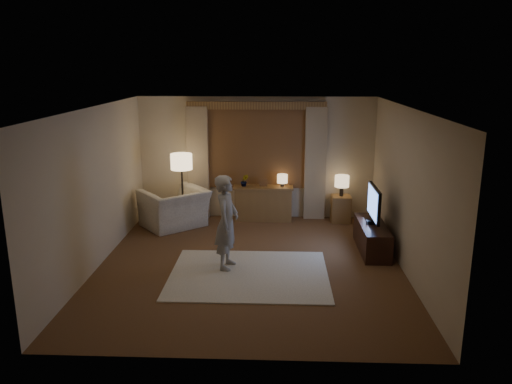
# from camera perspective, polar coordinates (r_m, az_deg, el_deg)

# --- Properties ---
(room) EXTENTS (5.04, 5.54, 2.64)m
(room) POSITION_cam_1_polar(r_m,az_deg,el_deg) (8.48, -0.56, 1.34)
(room) COLOR brown
(room) RESTS_ON ground
(rug) EXTENTS (2.50, 2.00, 0.02)m
(rug) POSITION_cam_1_polar(r_m,az_deg,el_deg) (8.03, -0.80, -9.40)
(rug) COLOR white
(rug) RESTS_ON floor
(sideboard) EXTENTS (1.20, 0.40, 0.70)m
(sideboard) POSITION_cam_1_polar(r_m,az_deg,el_deg) (10.66, 0.84, -1.38)
(sideboard) COLOR brown
(sideboard) RESTS_ON floor
(picture_frame) EXTENTS (0.16, 0.02, 0.20)m
(picture_frame) POSITION_cam_1_polar(r_m,az_deg,el_deg) (10.54, 0.85, 0.97)
(picture_frame) COLOR brown
(picture_frame) RESTS_ON sideboard
(plant) EXTENTS (0.17, 0.13, 0.30)m
(plant) POSITION_cam_1_polar(r_m,az_deg,el_deg) (10.55, -1.32, 1.26)
(plant) COLOR #999999
(plant) RESTS_ON sideboard
(table_lamp_sideboard) EXTENTS (0.22, 0.22, 0.30)m
(table_lamp_sideboard) POSITION_cam_1_polar(r_m,az_deg,el_deg) (10.52, 3.03, 1.47)
(table_lamp_sideboard) COLOR black
(table_lamp_sideboard) RESTS_ON sideboard
(floor_lamp) EXTENTS (0.44, 0.44, 1.50)m
(floor_lamp) POSITION_cam_1_polar(r_m,az_deg,el_deg) (10.22, -8.50, 3.00)
(floor_lamp) COLOR black
(floor_lamp) RESTS_ON floor
(armchair) EXTENTS (1.60, 1.58, 0.78)m
(armchair) POSITION_cam_1_polar(r_m,az_deg,el_deg) (10.33, -9.30, -1.85)
(armchair) COLOR #EEE3C4
(armchair) RESTS_ON floor
(side_table) EXTENTS (0.40, 0.40, 0.56)m
(side_table) POSITION_cam_1_polar(r_m,az_deg,el_deg) (10.71, 9.66, -1.89)
(side_table) COLOR brown
(side_table) RESTS_ON floor
(table_lamp_side) EXTENTS (0.30, 0.30, 0.44)m
(table_lamp_side) POSITION_cam_1_polar(r_m,az_deg,el_deg) (10.57, 9.79, 1.17)
(table_lamp_side) COLOR black
(table_lamp_side) RESTS_ON side_table
(tv_stand) EXTENTS (0.45, 1.40, 0.50)m
(tv_stand) POSITION_cam_1_polar(r_m,az_deg,el_deg) (9.18, 13.11, -5.07)
(tv_stand) COLOR black
(tv_stand) RESTS_ON floor
(tv) EXTENTS (0.23, 0.94, 0.68)m
(tv) POSITION_cam_1_polar(r_m,az_deg,el_deg) (9.00, 13.33, -1.31)
(tv) COLOR black
(tv) RESTS_ON tv_stand
(person) EXTENTS (0.46, 0.62, 1.54)m
(person) POSITION_cam_1_polar(r_m,az_deg,el_deg) (8.03, -3.36, -3.46)
(person) COLOR #A5A198
(person) RESTS_ON rug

